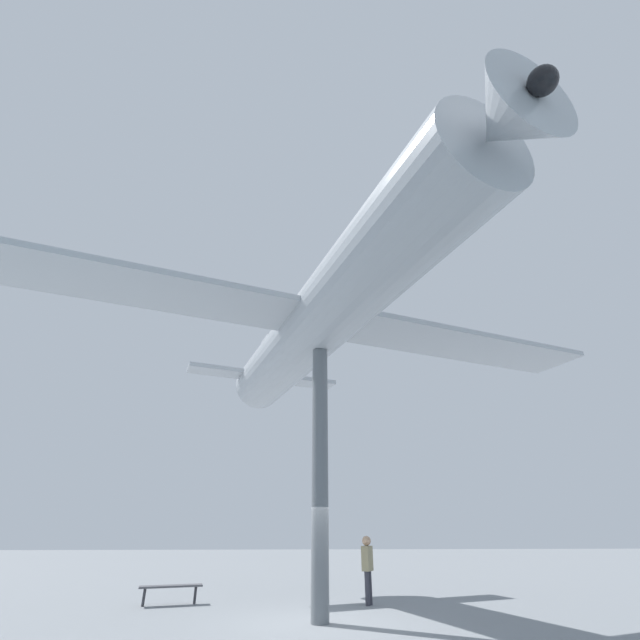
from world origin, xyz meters
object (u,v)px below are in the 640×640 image
(suspended_airplane, at_px, (322,317))
(visitor_person, at_px, (367,564))
(support_pylon_central, at_px, (320,470))
(plaza_bench, at_px, (171,588))

(suspended_airplane, relative_size, visitor_person, 11.16)
(suspended_airplane, distance_m, visitor_person, 7.56)
(suspended_airplane, bearing_deg, support_pylon_central, -90.00)
(plaza_bench, bearing_deg, support_pylon_central, 145.38)
(support_pylon_central, distance_m, suspended_airplane, 4.49)
(visitor_person, relative_size, plaza_bench, 0.98)
(plaza_bench, bearing_deg, visitor_person, 176.63)
(suspended_airplane, xyz_separation_m, visitor_person, (-1.50, -2.78, -6.87))
(visitor_person, height_order, plaza_bench, visitor_person)
(suspended_airplane, relative_size, plaza_bench, 10.97)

